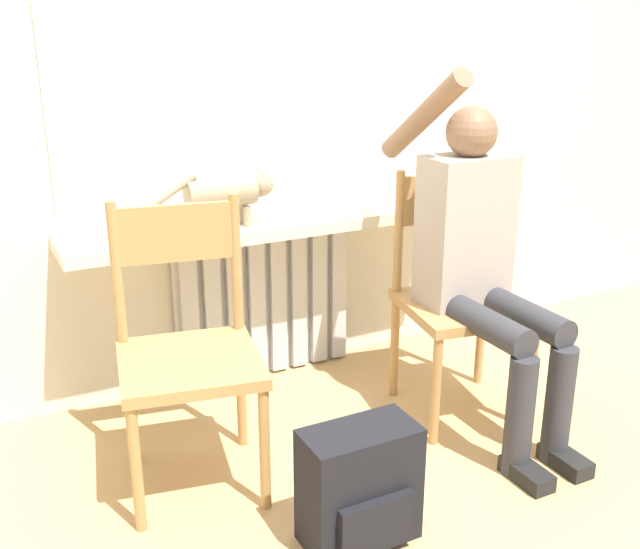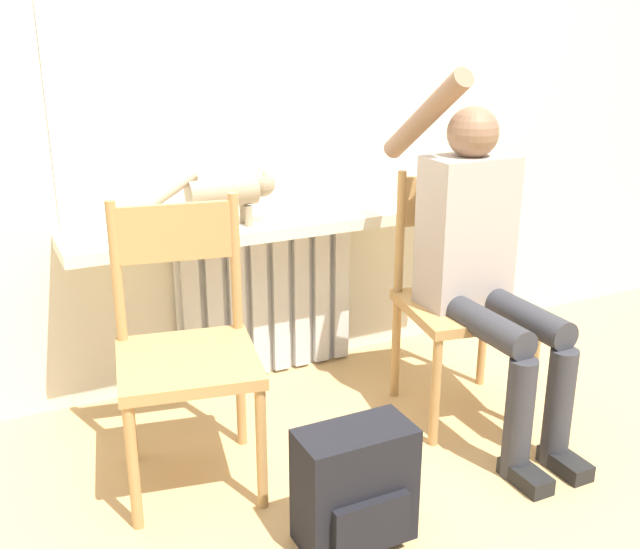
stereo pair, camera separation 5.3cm
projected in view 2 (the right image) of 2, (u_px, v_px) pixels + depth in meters
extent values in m
plane|color=tan|center=(401.00, 511.00, 2.46)|extent=(12.00, 12.00, 0.00)
cube|color=beige|center=(254.00, 65.00, 3.06)|extent=(7.00, 0.06, 2.70)
cube|color=silver|center=(266.00, 299.00, 3.33)|extent=(0.81, 0.05, 0.70)
cube|color=silver|center=(192.00, 315.00, 3.15)|extent=(0.07, 0.03, 0.67)
cube|color=silver|center=(215.00, 311.00, 3.19)|extent=(0.07, 0.03, 0.67)
cube|color=silver|center=(237.00, 307.00, 3.23)|extent=(0.07, 0.03, 0.67)
cube|color=silver|center=(259.00, 304.00, 3.27)|extent=(0.07, 0.03, 0.67)
cube|color=silver|center=(280.00, 300.00, 3.31)|extent=(0.07, 0.03, 0.67)
cube|color=silver|center=(301.00, 297.00, 3.36)|extent=(0.07, 0.03, 0.67)
cube|color=silver|center=(321.00, 293.00, 3.40)|extent=(0.07, 0.03, 0.67)
cube|color=silver|center=(341.00, 290.00, 3.44)|extent=(0.07, 0.03, 0.67)
cube|color=beige|center=(275.00, 224.00, 3.10)|extent=(1.73, 0.32, 0.05)
cube|color=white|center=(258.00, 89.00, 3.06)|extent=(1.66, 0.01, 1.02)
cube|color=#B2844C|center=(188.00, 362.00, 2.47)|extent=(0.53, 0.53, 0.04)
cylinder|color=#B2844C|center=(133.00, 468.00, 2.31)|extent=(0.04, 0.04, 0.44)
cylinder|color=#B2844C|center=(262.00, 449.00, 2.41)|extent=(0.04, 0.04, 0.44)
cylinder|color=#B2844C|center=(129.00, 406.00, 2.68)|extent=(0.04, 0.04, 0.44)
cylinder|color=#B2844C|center=(241.00, 391.00, 2.78)|extent=(0.04, 0.04, 0.44)
cylinder|color=#B2844C|center=(116.00, 272.00, 2.51)|extent=(0.04, 0.04, 0.49)
cylinder|color=#B2844C|center=(236.00, 262.00, 2.62)|extent=(0.04, 0.04, 0.49)
cube|color=#B2844C|center=(175.00, 232.00, 2.52)|extent=(0.41, 0.10, 0.20)
cube|color=#B2844C|center=(465.00, 308.00, 2.93)|extent=(0.53, 0.53, 0.04)
cylinder|color=#B2844C|center=(435.00, 393.00, 2.77)|extent=(0.04, 0.04, 0.44)
cylinder|color=#B2844C|center=(532.00, 379.00, 2.88)|extent=(0.04, 0.04, 0.44)
cylinder|color=#B2844C|center=(396.00, 348.00, 3.14)|extent=(0.04, 0.04, 0.44)
cylinder|color=#B2844C|center=(483.00, 338.00, 3.24)|extent=(0.04, 0.04, 0.44)
cylinder|color=#B2844C|center=(400.00, 233.00, 2.97)|extent=(0.04, 0.04, 0.49)
cylinder|color=#B2844C|center=(492.00, 225.00, 3.08)|extent=(0.04, 0.04, 0.49)
cube|color=#B2844C|center=(448.00, 199.00, 2.99)|extent=(0.41, 0.10, 0.20)
cylinder|color=#333338|center=(481.00, 322.00, 2.70)|extent=(0.11, 0.48, 0.11)
cylinder|color=#333338|center=(520.00, 314.00, 2.77)|extent=(0.11, 0.48, 0.11)
cylinder|color=#333338|center=(519.00, 419.00, 2.58)|extent=(0.10, 0.10, 0.45)
cylinder|color=#333338|center=(559.00, 408.00, 2.66)|extent=(0.10, 0.10, 0.45)
cube|color=black|center=(525.00, 476.00, 2.59)|extent=(0.09, 0.20, 0.06)
cube|color=black|center=(565.00, 463.00, 2.67)|extent=(0.09, 0.20, 0.06)
cube|color=#AD9E93|center=(466.00, 231.00, 2.85)|extent=(0.34, 0.20, 0.57)
sphere|color=#846047|center=(473.00, 133.00, 2.73)|extent=(0.19, 0.19, 0.19)
cylinder|color=#846047|center=(425.00, 116.00, 2.78)|extent=(0.08, 0.50, 0.38)
cylinder|color=#AD9E93|center=(505.00, 236.00, 2.89)|extent=(0.08, 0.08, 0.46)
cylinder|color=#9E896B|center=(222.00, 192.00, 2.93)|extent=(0.27, 0.12, 0.12)
sphere|color=#9E896B|center=(262.00, 184.00, 2.99)|extent=(0.11, 0.11, 0.11)
cone|color=#9E896B|center=(264.00, 173.00, 2.95)|extent=(0.04, 0.04, 0.04)
cone|color=#9E896B|center=(260.00, 171.00, 3.00)|extent=(0.04, 0.04, 0.04)
cylinder|color=#9E896B|center=(249.00, 216.00, 2.97)|extent=(0.03, 0.03, 0.08)
cylinder|color=#9E896B|center=(244.00, 213.00, 3.02)|extent=(0.03, 0.03, 0.08)
cylinder|color=#9E896B|center=(202.00, 222.00, 2.89)|extent=(0.03, 0.03, 0.08)
cylinder|color=#9E896B|center=(198.00, 218.00, 2.94)|extent=(0.03, 0.03, 0.08)
cylinder|color=#9E896B|center=(176.00, 189.00, 2.84)|extent=(0.18, 0.03, 0.12)
cube|color=black|center=(355.00, 485.00, 2.27)|extent=(0.35, 0.18, 0.38)
cube|color=black|center=(372.00, 526.00, 2.21)|extent=(0.25, 0.03, 0.17)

